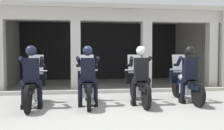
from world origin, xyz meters
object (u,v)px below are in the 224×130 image
object	(u,v)px
police_officer_far_left	(32,71)
motorcycle_center_left	(87,86)
motorcycle_center_right	(138,85)
motorcycle_far_right	(185,84)
police_officer_center_left	(88,71)
police_officer_far_right	(189,69)
police_officer_center_right	(141,70)
motorcycle_far_left	(34,87)

from	to	relation	value
police_officer_far_left	motorcycle_center_left	distance (m)	1.51
motorcycle_center_right	motorcycle_far_right	size ratio (longest dim) A/B	1.00
motorcycle_center_left	motorcycle_far_right	xyz separation A→B (m)	(2.81, 0.04, 0.00)
police_officer_center_left	motorcycle_far_right	bearing A→B (deg)	0.11
motorcycle_center_right	police_officer_far_right	bearing A→B (deg)	-13.76
police_officer_far_left	motorcycle_center_left	xyz separation A→B (m)	(1.41, 0.35, -0.44)
police_officer_center_right	motorcycle_center_left	bearing A→B (deg)	160.61
motorcycle_center_left	police_officer_center_right	distance (m)	1.51
police_officer_far_right	police_officer_center_right	bearing A→B (deg)	179.50
police_officer_far_left	police_officer_center_left	size ratio (longest dim) A/B	1.00
police_officer_center_left	police_officer_far_right	world-z (taller)	same
motorcycle_center_right	police_officer_center_right	xyz separation A→B (m)	(-0.00, -0.28, 0.44)
motorcycle_center_left	motorcycle_far_right	distance (m)	2.81
police_officer_center_left	police_officer_far_left	bearing A→B (deg)	176.11
motorcycle_far_left	motorcycle_center_left	bearing A→B (deg)	1.69
police_officer_far_left	motorcycle_far_right	bearing A→B (deg)	4.36
police_officer_far_left	police_officer_far_right	xyz separation A→B (m)	(4.22, 0.10, 0.00)
motorcycle_center_right	motorcycle_center_left	bearing A→B (deg)	171.92
police_officer_center_left	motorcycle_far_right	xyz separation A→B (m)	(2.81, 0.32, -0.44)
police_officer_far_left	police_officer_center_left	xyz separation A→B (m)	(1.41, 0.06, 0.00)
police_officer_center_right	police_officer_far_left	bearing A→B (deg)	174.25
police_officer_far_left	motorcycle_center_right	world-z (taller)	police_officer_far_left
motorcycle_far_right	police_officer_center_right	bearing A→B (deg)	-169.30
police_officer_far_left	motorcycle_far_right	world-z (taller)	police_officer_far_left
police_officer_center_right	motorcycle_far_right	size ratio (longest dim) A/B	0.78
motorcycle_far_left	police_officer_center_right	world-z (taller)	police_officer_center_right
police_officer_far_left	motorcycle_far_left	bearing A→B (deg)	88.88
motorcycle_far_left	motorcycle_center_left	xyz separation A→B (m)	(1.41, 0.06, 0.00)
motorcycle_center_left	police_officer_center_right	xyz separation A→B (m)	(1.41, -0.34, 0.44)
motorcycle_center_left	police_officer_center_right	world-z (taller)	police_officer_center_right
police_officer_far_right	motorcycle_far_right	bearing A→B (deg)	85.53
police_officer_center_left	police_officer_far_right	size ratio (longest dim) A/B	1.00
motorcycle_center_left	police_officer_center_left	bearing A→B (deg)	-96.70
police_officer_center_left	motorcycle_far_left	bearing A→B (deg)	164.62
police_officer_center_left	motorcycle_far_right	world-z (taller)	police_officer_center_left
police_officer_center_left	police_officer_center_right	bearing A→B (deg)	-8.55
motorcycle_far_left	motorcycle_center_left	size ratio (longest dim) A/B	1.00
motorcycle_center_left	motorcycle_far_right	world-z (taller)	same
motorcycle_far_left	motorcycle_center_right	size ratio (longest dim) A/B	1.00
police_officer_far_left	police_officer_center_left	bearing A→B (deg)	1.69
motorcycle_center_left	police_officer_far_right	distance (m)	2.86
motorcycle_far_left	police_officer_center_right	xyz separation A→B (m)	(2.81, -0.27, 0.44)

